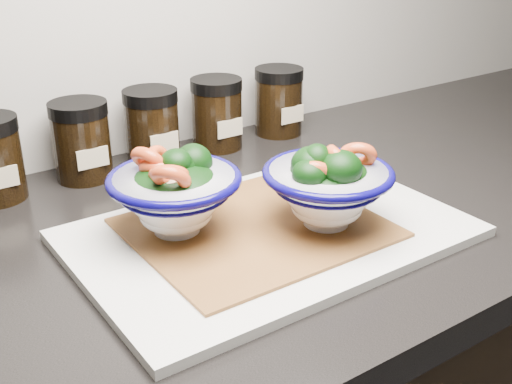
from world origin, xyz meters
TOP-DOWN VIEW (x-y plane):
  - countertop at (0.00, 1.45)m, footprint 3.50×0.60m
  - cutting_board at (-0.03, 1.39)m, footprint 0.45×0.30m
  - bamboo_mat at (-0.05, 1.40)m, footprint 0.28×0.24m
  - bowl_left at (-0.13, 1.44)m, footprint 0.15×0.15m
  - bowl_right at (0.02, 1.36)m, footprint 0.15×0.15m
  - spice_jar_c at (-0.15, 1.69)m, footprint 0.08×0.08m
  - spice_jar_d at (-0.03, 1.69)m, footprint 0.08×0.08m
  - spice_jar_e at (0.08, 1.69)m, footprint 0.08×0.08m
  - spice_jar_f at (0.20, 1.69)m, footprint 0.08×0.08m

SIDE VIEW (x-z plane):
  - countertop at x=0.00m, z-range 0.86..0.90m
  - cutting_board at x=-0.03m, z-range 0.90..0.91m
  - bamboo_mat at x=-0.05m, z-range 0.91..0.92m
  - spice_jar_c at x=-0.15m, z-range 0.90..1.01m
  - spice_jar_d at x=-0.03m, z-range 0.90..1.01m
  - spice_jar_e at x=0.08m, z-range 0.90..1.01m
  - spice_jar_f at x=0.20m, z-range 0.90..1.01m
  - bowl_left at x=-0.13m, z-range 0.91..1.02m
  - bowl_right at x=0.02m, z-range 0.91..1.02m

